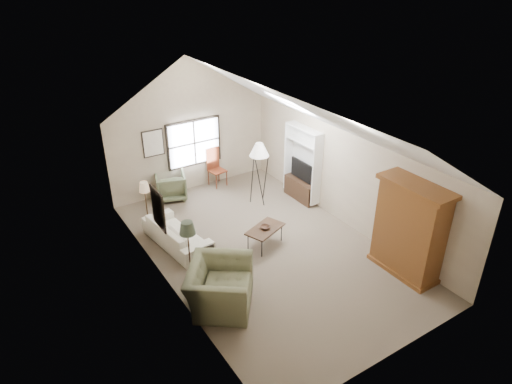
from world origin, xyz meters
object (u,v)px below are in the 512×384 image
side_chair (217,168)px  sofa (177,233)px  armchair_far (171,186)px  coffee_table (265,237)px  armoire (409,229)px  armchair_near (220,286)px  side_table (211,267)px

side_chair → sofa: bearing=-144.5°
armchair_far → coffee_table: armchair_far is taller
sofa → side_chair: (2.40, 2.34, 0.29)m
armoire → armchair_near: (-4.05, 1.24, -0.64)m
sofa → side_table: bearing=176.3°
sofa → armchair_near: bearing=169.0°
sofa → coffee_table: bearing=-132.0°
armchair_near → side_chair: bearing=9.3°
armchair_far → side_chair: 1.57m
armoire → side_chair: bearing=103.7°
sofa → side_chair: side_chair is taller
armchair_far → side_table: armchair_far is taller
sofa → coffee_table: 2.17m
side_table → side_chair: size_ratio=0.45×
side_table → armoire: bearing=-29.7°
armchair_far → side_table: (-0.74, -3.93, -0.13)m
armchair_near → armchair_far: armchair_near is taller
armoire → side_chair: 6.30m
sofa → armchair_near: size_ratio=1.50×
coffee_table → sofa: bearing=145.3°
armchair_far → coffee_table: bearing=122.4°
armoire → armchair_far: size_ratio=2.54×
armchair_near → side_chair: 5.49m
side_table → coffee_table: bearing=12.1°
side_table → side_chair: (2.30, 3.94, 0.33)m
armoire → armchair_near: armoire is taller
armoire → side_chair: armoire is taller
armoire → side_table: size_ratio=4.14×
armchair_near → sofa: bearing=33.5°
armoire → side_table: 4.43m
coffee_table → side_chair: side_chair is taller
side_chair → armchair_near: bearing=-126.6°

